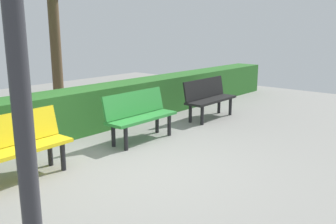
# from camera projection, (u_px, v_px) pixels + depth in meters

# --- Properties ---
(ground_plane) EXTENTS (16.31, 16.31, 0.00)m
(ground_plane) POSITION_uv_depth(u_px,v_px,m) (129.00, 169.00, 5.20)
(ground_plane) COLOR gray
(bench_black) EXTENTS (1.43, 0.48, 0.86)m
(bench_black) POSITION_uv_depth(u_px,v_px,m) (209.00, 97.00, 8.01)
(bench_black) COLOR black
(bench_black) RESTS_ON ground_plane
(bench_green) EXTENTS (1.40, 0.48, 0.86)m
(bench_green) POSITION_uv_depth(u_px,v_px,m) (139.00, 114.00, 6.43)
(bench_green) COLOR #2D8C38
(bench_green) RESTS_ON ground_plane
(bench_yellow) EXTENTS (1.58, 0.54, 0.86)m
(bench_yellow) POSITION_uv_depth(u_px,v_px,m) (10.00, 145.00, 4.70)
(bench_yellow) COLOR yellow
(bench_yellow) RESTS_ON ground_plane
(hedge_row) EXTENTS (12.31, 0.70, 0.82)m
(hedge_row) POSITION_uv_depth(u_px,v_px,m) (94.00, 108.00, 7.19)
(hedge_row) COLOR #2D6B28
(hedge_row) RESTS_ON ground_plane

